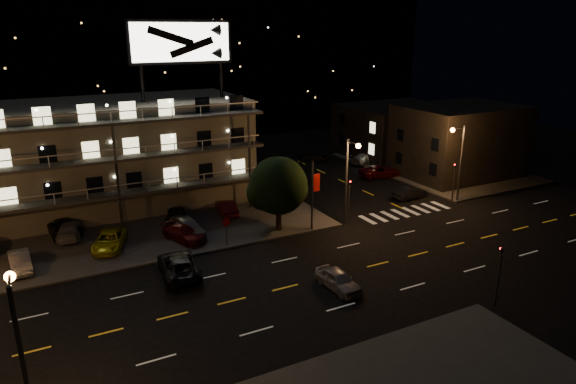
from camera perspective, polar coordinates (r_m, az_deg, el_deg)
name	(u,v)px	position (r m, az deg, el deg)	size (l,w,h in m)	color
ground	(310,281)	(37.26, 2.47, -9.90)	(140.00, 140.00, 0.00)	black
curb_nw	(71,223)	(51.51, -23.00, -3.24)	(44.00, 24.00, 0.15)	#3B3B38
curb_ne	(433,167)	(69.47, 15.80, 2.73)	(16.00, 24.00, 0.15)	#3B3B38
motel	(104,154)	(54.13, -19.81, 3.95)	(28.00, 13.80, 18.10)	gray
side_bldg_front	(459,141)	(65.78, 18.46, 5.41)	(14.06, 10.00, 8.50)	black
side_bldg_back	(395,130)	(74.56, 11.82, 6.72)	(14.06, 12.00, 7.00)	black
hill_backdrop	(82,63)	(98.03, -21.88, 13.17)	(120.00, 25.00, 24.00)	black
streetlight_nc	(349,173)	(45.96, 6.80, 2.08)	(0.44, 1.92, 8.00)	#2D2D30
streetlight_ne	(459,156)	(54.88, 18.47, 3.86)	(1.92, 0.44, 8.00)	#2D2D30
streetlight_s	(21,351)	(23.99, -27.52, -15.39)	(0.44, 1.92, 8.00)	#2D2D30
signal_nw	(349,196)	(47.37, 6.81, -0.47)	(0.20, 0.27, 4.60)	#2D2D30
signal_sw	(499,270)	(35.72, 22.43, -8.02)	(0.20, 0.27, 4.60)	#2D2D30
signal_ne	(454,178)	(55.50, 17.99, 1.49)	(0.27, 0.20, 4.60)	#2D2D30
banner_north	(313,194)	(45.01, 2.79, -0.19)	(0.83, 0.16, 6.40)	#2D2D30
stop_sign	(227,227)	(42.46, -6.85, -3.89)	(0.91, 0.11, 2.61)	#2D2D30
tree	(278,187)	(44.48, -1.14, 0.53)	(5.29, 5.10, 6.67)	black
lot_car_1	(20,262)	(43.09, -27.63, -6.88)	(1.39, 3.99, 1.32)	gray
lot_car_2	(110,240)	(44.35, -19.21, -5.10)	(2.18, 4.73, 1.31)	#CFCA13
lot_car_3	(184,233)	(44.24, -11.50, -4.51)	(1.79, 4.40, 1.28)	#550C0F
lot_car_4	(187,227)	(45.27, -11.13, -3.79)	(1.82, 4.52, 1.54)	gray
lot_car_6	(63,226)	(48.86, -23.76, -3.46)	(2.36, 5.11, 1.42)	black
lot_car_7	(70,229)	(47.85, -23.09, -3.83)	(1.94, 4.77, 1.38)	gray
lot_car_8	(175,213)	(49.01, -12.44, -2.34)	(1.53, 3.81, 1.30)	black
lot_car_9	(227,208)	(49.60, -6.84, -1.74)	(1.45, 4.17, 1.37)	#550C0F
side_car_0	(410,193)	(55.72, 13.36, -0.12)	(1.36, 3.91, 1.29)	black
side_car_1	(380,171)	(63.28, 10.19, 2.28)	(2.34, 5.07, 1.41)	#550C0F
side_car_2	(367,159)	(69.19, 8.77, 3.69)	(2.00, 4.92, 1.43)	gray
side_car_3	(314,157)	(69.34, 2.85, 3.89)	(1.63, 4.06, 1.38)	black
road_car_east	(338,280)	(36.14, 5.60, -9.68)	(1.60, 3.99, 1.36)	gray
road_car_west	(179,265)	(38.66, -12.04, -7.95)	(2.55, 5.53, 1.54)	black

